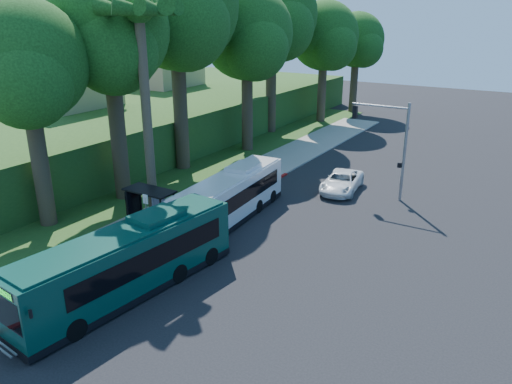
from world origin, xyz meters
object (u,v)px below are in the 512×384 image
Objects in this scene: white_bus at (231,196)px; teal_bus at (130,260)px; pickup at (342,182)px; bus_shelter at (149,200)px.

white_bus is 9.95m from teal_bus.
teal_bus is 2.29× the size of pickup.
pickup is (7.71, 12.54, -1.08)m from bus_shelter.
white_bus is 9.81m from pickup.
pickup is at bearing 86.59° from teal_bus.
bus_shelter is 14.76m from pickup.
teal_bus is (4.64, -6.27, -0.09)m from bus_shelter.
white_bus is at bearing 44.73° from bus_shelter.
teal_bus is at bearing -53.47° from bus_shelter.
teal_bus is at bearing -88.67° from white_bus.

